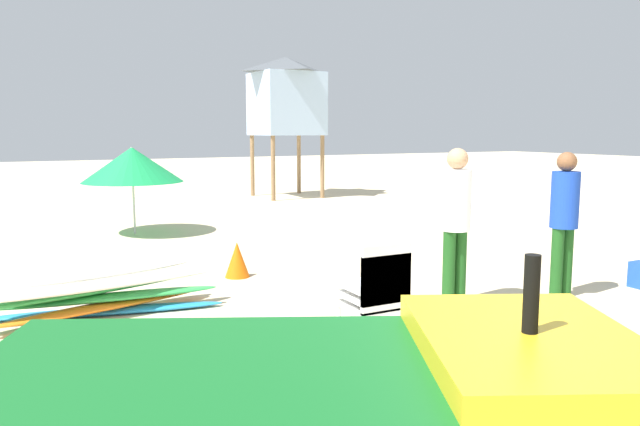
{
  "coord_description": "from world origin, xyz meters",
  "views": [
    {
      "loc": [
        -3.68,
        -3.22,
        1.96
      ],
      "look_at": [
        -0.08,
        3.57,
        0.93
      ],
      "focal_mm": 34.52,
      "sensor_mm": 36.0,
      "label": 1
    }
  ],
  "objects_px": {
    "lifeguard_near_center": "(456,216)",
    "traffic_cone_near": "(237,260)",
    "surfboard_pile": "(102,295)",
    "lifeguard_tower": "(286,96)",
    "traffic_cone_far": "(388,271)",
    "beach_umbrella_left": "(132,165)",
    "stacked_plastic_chairs": "(378,290)",
    "lifeguard_near_left": "(564,214)"
  },
  "relations": [
    {
      "from": "stacked_plastic_chairs",
      "to": "beach_umbrella_left",
      "type": "height_order",
      "value": "beach_umbrella_left"
    },
    {
      "from": "lifeguard_near_center",
      "to": "lifeguard_tower",
      "type": "xyz_separation_m",
      "value": [
        3.18,
        11.31,
        1.93
      ]
    },
    {
      "from": "lifeguard_near_left",
      "to": "traffic_cone_near",
      "type": "relative_size",
      "value": 3.59
    },
    {
      "from": "lifeguard_near_left",
      "to": "traffic_cone_near",
      "type": "bearing_deg",
      "value": 137.84
    },
    {
      "from": "lifeguard_tower",
      "to": "traffic_cone_far",
      "type": "distance_m",
      "value": 11.34
    },
    {
      "from": "traffic_cone_far",
      "to": "lifeguard_near_center",
      "type": "bearing_deg",
      "value": -70.74
    },
    {
      "from": "lifeguard_near_center",
      "to": "beach_umbrella_left",
      "type": "height_order",
      "value": "lifeguard_near_center"
    },
    {
      "from": "lifeguard_near_center",
      "to": "traffic_cone_near",
      "type": "relative_size",
      "value": 3.7
    },
    {
      "from": "stacked_plastic_chairs",
      "to": "lifeguard_near_center",
      "type": "bearing_deg",
      "value": 29.78
    },
    {
      "from": "stacked_plastic_chairs",
      "to": "lifeguard_near_left",
      "type": "bearing_deg",
      "value": 11.79
    },
    {
      "from": "surfboard_pile",
      "to": "traffic_cone_near",
      "type": "height_order",
      "value": "surfboard_pile"
    },
    {
      "from": "stacked_plastic_chairs",
      "to": "lifeguard_tower",
      "type": "bearing_deg",
      "value": 68.54
    },
    {
      "from": "lifeguard_near_left",
      "to": "traffic_cone_far",
      "type": "distance_m",
      "value": 2.16
    },
    {
      "from": "surfboard_pile",
      "to": "lifeguard_tower",
      "type": "distance_m",
      "value": 12.26
    },
    {
      "from": "lifeguard_near_center",
      "to": "traffic_cone_near",
      "type": "bearing_deg",
      "value": 124.62
    },
    {
      "from": "stacked_plastic_chairs",
      "to": "surfboard_pile",
      "type": "bearing_deg",
      "value": 129.01
    },
    {
      "from": "lifeguard_tower",
      "to": "traffic_cone_near",
      "type": "distance_m",
      "value": 10.47
    },
    {
      "from": "stacked_plastic_chairs",
      "to": "traffic_cone_far",
      "type": "distance_m",
      "value": 2.27
    },
    {
      "from": "beach_umbrella_left",
      "to": "surfboard_pile",
      "type": "bearing_deg",
      "value": -104.8
    },
    {
      "from": "lifeguard_near_left",
      "to": "surfboard_pile",
      "type": "bearing_deg",
      "value": 160.42
    },
    {
      "from": "traffic_cone_far",
      "to": "lifeguard_near_left",
      "type": "bearing_deg",
      "value": -35.37
    },
    {
      "from": "stacked_plastic_chairs",
      "to": "lifeguard_tower",
      "type": "distance_m",
      "value": 13.36
    },
    {
      "from": "beach_umbrella_left",
      "to": "traffic_cone_far",
      "type": "distance_m",
      "value": 6.16
    },
    {
      "from": "surfboard_pile",
      "to": "lifeguard_tower",
      "type": "relative_size",
      "value": 0.64
    },
    {
      "from": "surfboard_pile",
      "to": "beach_umbrella_left",
      "type": "height_order",
      "value": "beach_umbrella_left"
    },
    {
      "from": "lifeguard_near_left",
      "to": "traffic_cone_far",
      "type": "xyz_separation_m",
      "value": [
        -1.65,
        1.17,
        -0.74
      ]
    },
    {
      "from": "surfboard_pile",
      "to": "lifeguard_near_left",
      "type": "height_order",
      "value": "lifeguard_near_left"
    },
    {
      "from": "beach_umbrella_left",
      "to": "lifeguard_near_left",
      "type": "bearing_deg",
      "value": -62.99
    },
    {
      "from": "beach_umbrella_left",
      "to": "traffic_cone_near",
      "type": "distance_m",
      "value": 4.37
    },
    {
      "from": "lifeguard_near_left",
      "to": "traffic_cone_near",
      "type": "distance_m",
      "value": 4.15
    },
    {
      "from": "traffic_cone_near",
      "to": "traffic_cone_far",
      "type": "xyz_separation_m",
      "value": [
        1.38,
        -1.57,
        0.01
      ]
    },
    {
      "from": "surfboard_pile",
      "to": "lifeguard_near_center",
      "type": "bearing_deg",
      "value": -21.94
    },
    {
      "from": "lifeguard_tower",
      "to": "beach_umbrella_left",
      "type": "relative_size",
      "value": 2.17
    },
    {
      "from": "stacked_plastic_chairs",
      "to": "beach_umbrella_left",
      "type": "bearing_deg",
      "value": 94.15
    },
    {
      "from": "beach_umbrella_left",
      "to": "traffic_cone_near",
      "type": "height_order",
      "value": "beach_umbrella_left"
    },
    {
      "from": "lifeguard_near_left",
      "to": "lifeguard_near_center",
      "type": "height_order",
      "value": "lifeguard_near_center"
    },
    {
      "from": "beach_umbrella_left",
      "to": "traffic_cone_near",
      "type": "relative_size",
      "value": 3.93
    },
    {
      "from": "lifeguard_near_center",
      "to": "traffic_cone_near",
      "type": "xyz_separation_m",
      "value": [
        -1.68,
        2.43,
        -0.78
      ]
    },
    {
      "from": "stacked_plastic_chairs",
      "to": "beach_umbrella_left",
      "type": "distance_m",
      "value": 7.62
    },
    {
      "from": "lifeguard_tower",
      "to": "beach_umbrella_left",
      "type": "height_order",
      "value": "lifeguard_tower"
    },
    {
      "from": "stacked_plastic_chairs",
      "to": "traffic_cone_near",
      "type": "height_order",
      "value": "stacked_plastic_chairs"
    },
    {
      "from": "lifeguard_near_center",
      "to": "traffic_cone_far",
      "type": "relative_size",
      "value": 3.51
    }
  ]
}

